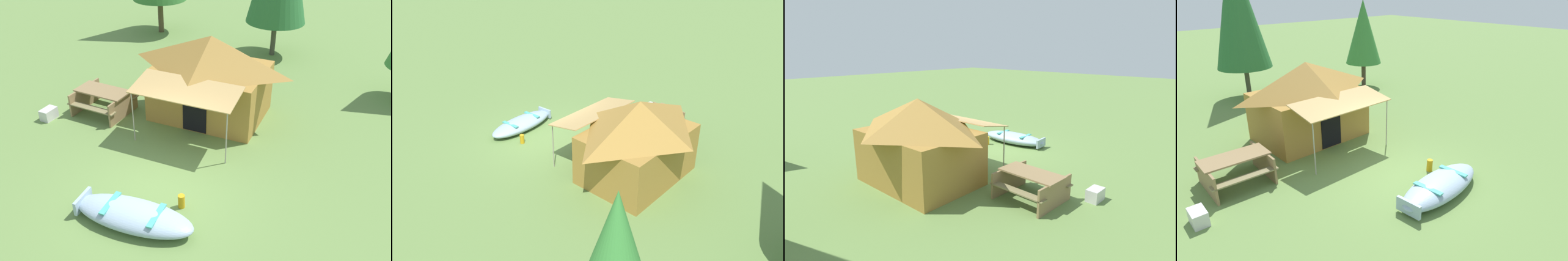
{
  "view_description": "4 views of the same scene",
  "coord_description": "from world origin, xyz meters",
  "views": [
    {
      "loc": [
        4.32,
        -7.29,
        6.92
      ],
      "look_at": [
        0.41,
        1.16,
        1.14
      ],
      "focal_mm": 39.21,
      "sensor_mm": 36.0,
      "label": 1
    },
    {
      "loc": [
        8.58,
        10.15,
        7.29
      ],
      "look_at": [
        -0.33,
        1.89,
        0.94
      ],
      "focal_mm": 36.02,
      "sensor_mm": 36.0,
      "label": 2
    },
    {
      "loc": [
        -8.16,
        9.65,
        4.1
      ],
      "look_at": [
        -0.69,
        1.6,
        1.27
      ],
      "focal_mm": 29.66,
      "sensor_mm": 36.0,
      "label": 3
    },
    {
      "loc": [
        -6.32,
        -5.79,
        4.96
      ],
      "look_at": [
        0.12,
        1.27,
        0.91
      ],
      "focal_mm": 31.59,
      "sensor_mm": 36.0,
      "label": 4
    }
  ],
  "objects": [
    {
      "name": "beached_rowboat",
      "position": [
        0.04,
        -1.39,
        0.24
      ],
      "size": [
        2.96,
        1.26,
        0.46
      ],
      "color": "#96AEC4",
      "rests_on": "ground_plane"
    },
    {
      "name": "canvas_cabin_tent",
      "position": [
        -0.38,
        3.97,
        1.37
      ],
      "size": [
        3.71,
        3.87,
        2.64
      ],
      "color": "#A37632",
      "rests_on": "ground_plane"
    },
    {
      "name": "fuel_can",
      "position": [
        0.79,
        -0.45,
        0.17
      ],
      "size": [
        0.19,
        0.19,
        0.35
      ],
      "primitive_type": "cylinder",
      "rotation": [
        0.0,
        0.0,
        4.58
      ],
      "color": "orange",
      "rests_on": "ground_plane"
    },
    {
      "name": "ground_plane",
      "position": [
        0.0,
        0.0,
        0.0
      ],
      "size": [
        80.0,
        80.0,
        0.0
      ],
      "primitive_type": "plane",
      "color": "olive"
    },
    {
      "name": "cooler_box",
      "position": [
        -4.93,
        1.51,
        0.18
      ],
      "size": [
        0.35,
        0.53,
        0.36
      ],
      "primitive_type": "cube",
      "rotation": [
        0.0,
        0.0,
        1.54
      ],
      "color": "silver",
      "rests_on": "ground_plane"
    },
    {
      "name": "picnic_table",
      "position": [
        -3.57,
        2.64,
        0.49
      ],
      "size": [
        1.77,
        1.58,
        0.79
      ],
      "color": "olive",
      "rests_on": "ground_plane"
    }
  ]
}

